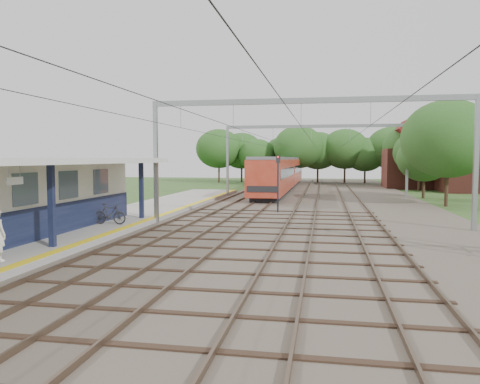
# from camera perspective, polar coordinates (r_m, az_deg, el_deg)

# --- Properties ---
(ground) EXTENTS (160.00, 160.00, 0.00)m
(ground) POSITION_cam_1_polar(r_m,az_deg,el_deg) (11.91, -12.77, -14.43)
(ground) COLOR #2D4C1E
(ground) RESTS_ON ground
(ballast_bed) EXTENTS (18.00, 90.00, 0.10)m
(ballast_bed) POSITION_cam_1_polar(r_m,az_deg,el_deg) (40.56, 9.55, -1.23)
(ballast_bed) COLOR #473D33
(ballast_bed) RESTS_ON ground
(platform) EXTENTS (5.00, 52.00, 0.35)m
(platform) POSITION_cam_1_polar(r_m,az_deg,el_deg) (27.40, -15.78, -3.60)
(platform) COLOR gray
(platform) RESTS_ON ground
(yellow_stripe) EXTENTS (0.45, 52.00, 0.01)m
(yellow_stripe) POSITION_cam_1_polar(r_m,az_deg,el_deg) (26.47, -11.40, -3.39)
(yellow_stripe) COLOR yellow
(yellow_stripe) RESTS_ON platform
(station_building) EXTENTS (3.41, 18.00, 3.40)m
(station_building) POSITION_cam_1_polar(r_m,az_deg,el_deg) (21.98, -27.18, -0.85)
(station_building) COLOR beige
(station_building) RESTS_ON platform
(canopy) EXTENTS (6.40, 20.00, 3.44)m
(canopy) POSITION_cam_1_polar(r_m,az_deg,el_deg) (20.45, -26.56, 3.32)
(canopy) COLOR #101734
(canopy) RESTS_ON platform
(rail_tracks) EXTENTS (11.80, 88.00, 0.15)m
(rail_tracks) POSITION_cam_1_polar(r_m,az_deg,el_deg) (40.65, 6.03, -1.00)
(rail_tracks) COLOR brown
(rail_tracks) RESTS_ON ballast_bed
(catenary_system) EXTENTS (17.22, 88.00, 7.00)m
(catenary_system) POSITION_cam_1_polar(r_m,az_deg,el_deg) (35.72, 8.57, 6.84)
(catenary_system) COLOR gray
(catenary_system) RESTS_ON ground
(tree_band) EXTENTS (31.72, 30.88, 8.82)m
(tree_band) POSITION_cam_1_polar(r_m,az_deg,el_deg) (67.52, 9.76, 5.01)
(tree_band) COLOR #382619
(tree_band) RESTS_ON ground
(house_near) EXTENTS (7.00, 6.12, 7.89)m
(house_near) POSITION_cam_1_polar(r_m,az_deg,el_deg) (58.76, 26.63, 2.89)
(house_near) COLOR brown
(house_near) RESTS_ON ground
(house_far) EXTENTS (8.00, 6.12, 8.66)m
(house_far) POSITION_cam_1_polar(r_m,az_deg,el_deg) (63.44, 20.76, 3.34)
(house_far) COLOR brown
(house_far) RESTS_ON ground
(bicycle) EXTENTS (1.78, 0.51, 1.07)m
(bicycle) POSITION_cam_1_polar(r_m,az_deg,el_deg) (25.25, -15.60, -2.62)
(bicycle) COLOR black
(bicycle) RESTS_ON platform
(train) EXTENTS (2.92, 36.31, 3.83)m
(train) POSITION_cam_1_polar(r_m,az_deg,el_deg) (55.87, 5.15, 2.40)
(train) COLOR black
(train) RESTS_ON ballast_bed
(signal_post) EXTENTS (0.31, 0.28, 3.97)m
(signal_post) POSITION_cam_1_polar(r_m,az_deg,el_deg) (32.00, 4.65, 1.66)
(signal_post) COLOR black
(signal_post) RESTS_ON ground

